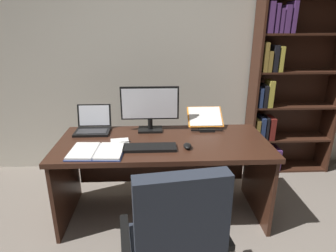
{
  "coord_description": "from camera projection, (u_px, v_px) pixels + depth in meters",
  "views": [
    {
      "loc": [
        -0.28,
        -1.1,
        1.66
      ],
      "look_at": [
        -0.17,
        1.07,
        0.88
      ],
      "focal_mm": 30.42,
      "sensor_mm": 36.0,
      "label": 1
    }
  ],
  "objects": [
    {
      "name": "keyboard",
      "position": [
        150.0,
        148.0,
        2.25
      ],
      "size": [
        0.42,
        0.15,
        0.02
      ],
      "primitive_type": "cube",
      "color": "black",
      "rests_on": "desk"
    },
    {
      "name": "open_binder",
      "position": [
        97.0,
        151.0,
        2.19
      ],
      "size": [
        0.43,
        0.34,
        0.02
      ],
      "rotation": [
        0.0,
        0.0,
        -0.05
      ],
      "color": "navy",
      "rests_on": "desk"
    },
    {
      "name": "bookshelf",
      "position": [
        283.0,
        91.0,
        3.19
      ],
      "size": [
        0.96,
        0.29,
        1.96
      ],
      "color": "#381E14",
      "rests_on": "ground"
    },
    {
      "name": "reading_stand_with_book",
      "position": [
        205.0,
        119.0,
        2.7
      ],
      "size": [
        0.33,
        0.27,
        0.17
      ],
      "color": "black",
      "rests_on": "desk"
    },
    {
      "name": "pen",
      "position": [
        122.0,
        142.0,
        2.35
      ],
      "size": [
        0.14,
        0.03,
        0.01
      ],
      "primitive_type": "cylinder",
      "rotation": [
        0.0,
        1.57,
        0.17
      ],
      "color": "black",
      "rests_on": "notepad"
    },
    {
      "name": "notepad",
      "position": [
        120.0,
        143.0,
        2.35
      ],
      "size": [
        0.18,
        0.23,
        0.01
      ],
      "primitive_type": "cube",
      "rotation": [
        0.0,
        0.0,
        0.16
      ],
      "color": "white",
      "rests_on": "desk"
    },
    {
      "name": "monitor",
      "position": [
        150.0,
        108.0,
        2.58
      ],
      "size": [
        0.53,
        0.16,
        0.41
      ],
      "color": "black",
      "rests_on": "desk"
    },
    {
      "name": "desk",
      "position": [
        163.0,
        157.0,
        2.55
      ],
      "size": [
        1.78,
        0.78,
        0.73
      ],
      "color": "#381E14",
      "rests_on": "ground"
    },
    {
      "name": "wall_back",
      "position": [
        179.0,
        57.0,
        3.22
      ],
      "size": [
        5.13,
        0.12,
        2.62
      ],
      "primitive_type": "cube",
      "color": "beige",
      "rests_on": "ground"
    },
    {
      "name": "laptop",
      "position": [
        93.0,
        126.0,
        2.61
      ],
      "size": [
        0.31,
        0.27,
        0.23
      ],
      "color": "black",
      "rests_on": "desk"
    },
    {
      "name": "computer_mouse",
      "position": [
        187.0,
        146.0,
        2.26
      ],
      "size": [
        0.06,
        0.1,
        0.04
      ],
      "primitive_type": "ellipsoid",
      "color": "black",
      "rests_on": "desk"
    }
  ]
}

